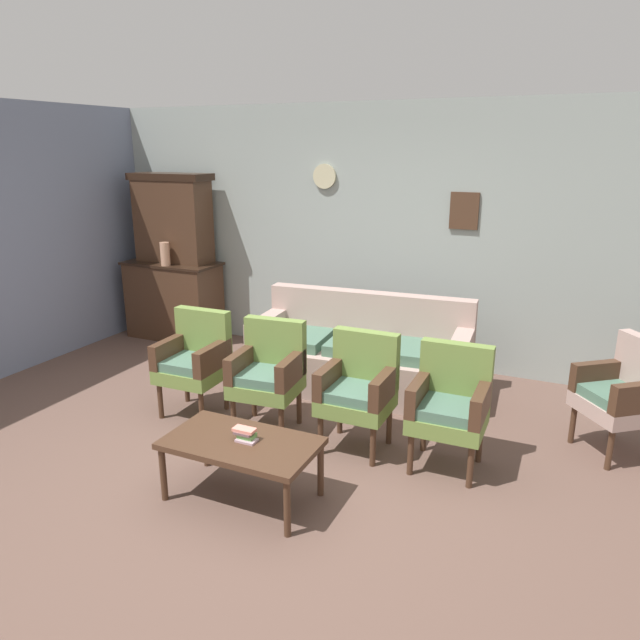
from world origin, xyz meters
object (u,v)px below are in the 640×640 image
object	(u,v)px
armchair_by_doorway	(195,358)
armchair_near_cabinet	(268,371)
floral_couch	(361,357)
book_stack_on_table	(246,434)
wingback_chair_by_fireplace	(624,392)
vase_on_cabinet	(165,254)
armchair_row_middle	(450,402)
armchair_near_couch_end	(359,387)
coffee_table	(241,447)
side_cabinet	(174,300)

from	to	relation	value
armchair_by_doorway	armchair_near_cabinet	size ratio (longest dim) A/B	1.00
floral_couch	book_stack_on_table	world-z (taller)	floral_couch
armchair_by_doorway	wingback_chair_by_fireplace	distance (m)	3.44
floral_couch	vase_on_cabinet	bearing A→B (deg)	171.31
armchair_row_middle	book_stack_on_table	size ratio (longest dim) A/B	5.43
floral_couch	book_stack_on_table	xyz separation A→B (m)	(-0.03, -2.04, 0.14)
armchair_near_couch_end	coffee_table	world-z (taller)	armchair_near_couch_end
armchair_near_couch_end	coffee_table	bearing A→B (deg)	-114.11
side_cabinet	armchair_near_couch_end	bearing A→B (deg)	-28.65
side_cabinet	coffee_table	bearing A→B (deg)	-45.52
armchair_by_doorway	coffee_table	distance (m)	1.46
armchair_by_doorway	armchair_row_middle	xyz separation A→B (m)	(2.22, 0.01, 0.00)
armchair_by_doorway	armchair_row_middle	world-z (taller)	same
vase_on_cabinet	armchair_near_cabinet	world-z (taller)	vase_on_cabinet
wingback_chair_by_fireplace	armchair_near_cabinet	bearing A→B (deg)	-164.39
book_stack_on_table	wingback_chair_by_fireplace	bearing A→B (deg)	37.06
side_cabinet	vase_on_cabinet	xyz separation A→B (m)	(0.06, -0.19, 0.60)
side_cabinet	book_stack_on_table	world-z (taller)	side_cabinet
armchair_row_middle	wingback_chair_by_fireplace	size ratio (longest dim) A/B	1.00
wingback_chair_by_fireplace	book_stack_on_table	size ratio (longest dim) A/B	5.43
armchair_near_cabinet	coffee_table	size ratio (longest dim) A/B	0.90
vase_on_cabinet	coffee_table	bearing A→B (deg)	-44.14
vase_on_cabinet	armchair_by_doorway	world-z (taller)	vase_on_cabinet
side_cabinet	floral_couch	size ratio (longest dim) A/B	0.55
vase_on_cabinet	armchair_near_cabinet	distance (m)	2.68
floral_couch	armchair_row_middle	size ratio (longest dim) A/B	2.32
vase_on_cabinet	floral_couch	xyz separation A→B (m)	(2.58, -0.39, -0.74)
armchair_by_doorway	coffee_table	bearing A→B (deg)	-42.26
vase_on_cabinet	wingback_chair_by_fireplace	world-z (taller)	vase_on_cabinet
armchair_row_middle	book_stack_on_table	bearing A→B (deg)	-138.98
side_cabinet	vase_on_cabinet	bearing A→B (deg)	-70.97
vase_on_cabinet	wingback_chair_by_fireplace	size ratio (longest dim) A/B	0.30
side_cabinet	book_stack_on_table	bearing A→B (deg)	-45.06
armchair_near_cabinet	wingback_chair_by_fireplace	world-z (taller)	same
armchair_near_couch_end	floral_couch	bearing A→B (deg)	109.68
side_cabinet	armchair_row_middle	world-z (taller)	side_cabinet
side_cabinet	floral_couch	world-z (taller)	side_cabinet
armchair_near_couch_end	wingback_chair_by_fireplace	bearing A→B (deg)	21.83
floral_couch	armchair_near_cabinet	size ratio (longest dim) A/B	2.32
armchair_near_couch_end	wingback_chair_by_fireplace	xyz separation A→B (m)	(1.84, 0.74, 0.00)
side_cabinet	vase_on_cabinet	world-z (taller)	vase_on_cabinet
vase_on_cabinet	side_cabinet	bearing A→B (deg)	109.03
armchair_by_doorway	book_stack_on_table	world-z (taller)	armchair_by_doorway
armchair_near_cabinet	book_stack_on_table	bearing A→B (deg)	-68.83
side_cabinet	book_stack_on_table	size ratio (longest dim) A/B	6.97
side_cabinet	floral_couch	bearing A→B (deg)	-12.38
armchair_by_doorway	wingback_chair_by_fireplace	size ratio (longest dim) A/B	1.00
floral_couch	book_stack_on_table	distance (m)	2.04
vase_on_cabinet	armchair_near_couch_end	distance (m)	3.36
side_cabinet	armchair_near_couch_end	distance (m)	3.45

